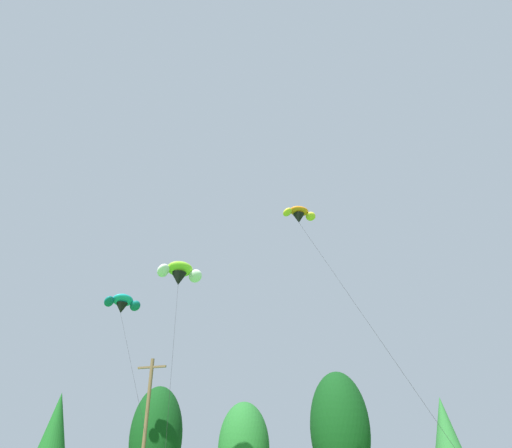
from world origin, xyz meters
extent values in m
cone|color=#19561E|center=(-29.54, 46.43, 7.41)|extent=(4.19, 4.19, 8.71)
ellipsoid|color=#0F3D14|center=(-18.61, 46.87, 7.25)|extent=(5.02, 5.02, 9.37)
ellipsoid|color=#236628|center=(-9.04, 43.96, 5.82)|extent=(4.39, 4.39, 7.52)
ellipsoid|color=#0F3D14|center=(-0.82, 44.54, 7.21)|extent=(5.00, 5.00, 9.32)
cone|color=#2D7033|center=(7.88, 48.04, 6.28)|extent=(3.79, 3.79, 7.38)
cylinder|color=brown|center=(-13.04, 33.10, 5.49)|extent=(0.26, 0.26, 10.98)
cube|color=brown|center=(-13.04, 33.10, 10.38)|extent=(2.20, 0.14, 0.14)
ellipsoid|color=#93D633|center=(-10.94, 31.85, 17.41)|extent=(2.49, 2.40, 1.24)
ellipsoid|color=white|center=(-9.94, 32.64, 17.05)|extent=(1.55, 1.50, 1.37)
ellipsoid|color=white|center=(-11.93, 31.06, 17.05)|extent=(1.44, 1.60, 1.37)
cone|color=black|center=(-11.02, 31.95, 16.62)|extent=(1.60, 1.60, 0.98)
cylinder|color=black|center=(-8.78, 27.02, 8.88)|extent=(4.50, 9.88, 14.52)
ellipsoid|color=orange|center=(-1.30, 30.49, 20.37)|extent=(1.79, 1.67, 0.66)
ellipsoid|color=yellow|center=(-0.53, 31.00, 20.12)|extent=(1.11, 1.13, 0.80)
ellipsoid|color=yellow|center=(-2.06, 29.98, 20.12)|extent=(1.08, 1.07, 0.80)
cone|color=black|center=(-1.35, 30.57, 19.81)|extent=(1.14, 1.14, 0.71)
cylinder|color=black|center=(2.66, 25.89, 10.32)|extent=(8.04, 9.37, 18.27)
ellipsoid|color=teal|center=(-18.54, 37.10, 17.52)|extent=(2.30, 2.27, 1.20)
ellipsoid|color=#0F666B|center=(-17.68, 37.89, 17.19)|extent=(1.49, 1.38, 1.30)
ellipsoid|color=#0F666B|center=(-19.40, 36.31, 17.19)|extent=(1.35, 1.50, 1.30)
cone|color=black|center=(-18.63, 37.20, 16.80)|extent=(1.48, 1.48, 0.90)
cylinder|color=black|center=(-12.58, 29.65, 8.99)|extent=(12.10, 15.12, 14.75)
camera|label=1|loc=(3.09, 0.31, 1.95)|focal=33.99mm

